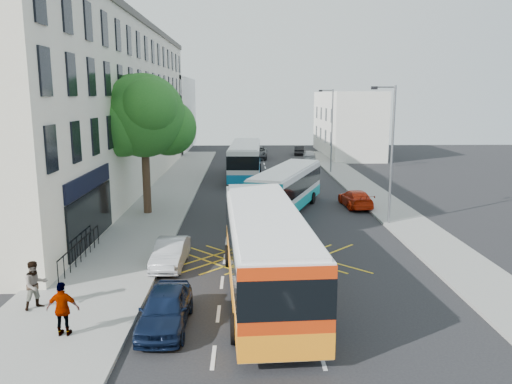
{
  "coord_description": "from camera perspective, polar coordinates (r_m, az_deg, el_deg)",
  "views": [
    {
      "loc": [
        -2.27,
        -16.52,
        7.62
      ],
      "look_at": [
        -1.59,
        11.22,
        2.2
      ],
      "focal_mm": 35.0,
      "sensor_mm": 36.0,
      "label": 1
    }
  ],
  "objects": [
    {
      "name": "lamp_near",
      "position": [
        29.9,
        15.11,
        4.91
      ],
      "size": [
        1.45,
        0.15,
        8.0
      ],
      "color": "slate",
      "rests_on": "pavement_right"
    },
    {
      "name": "pavement_right",
      "position": [
        33.85,
        15.43,
        -2.23
      ],
      "size": [
        3.0,
        70.0,
        0.15
      ],
      "primitive_type": "cube",
      "color": "gray",
      "rests_on": "ground"
    },
    {
      "name": "terrace_far",
      "position": [
        72.52,
        -10.84,
        8.78
      ],
      "size": [
        8.0,
        20.0,
        10.0
      ],
      "primitive_type": "cube",
      "color": "silver",
      "rests_on": "ground"
    },
    {
      "name": "bus_mid",
      "position": [
        33.07,
        3.52,
        0.38
      ],
      "size": [
        5.78,
        10.39,
        2.87
      ],
      "rotation": [
        0.0,
        0.0,
        -0.36
      ],
      "color": "silver",
      "rests_on": "ground"
    },
    {
      "name": "railings",
      "position": [
        24.06,
        -19.44,
        -6.26
      ],
      "size": [
        0.08,
        5.6,
        1.14
      ],
      "primitive_type": null,
      "color": "black",
      "rests_on": "pavement_left"
    },
    {
      "name": "bus_near",
      "position": [
        19.3,
        1.06,
        -6.67
      ],
      "size": [
        3.44,
        11.91,
        3.31
      ],
      "rotation": [
        0.0,
        0.0,
        0.06
      ],
      "color": "silver",
      "rests_on": "ground"
    },
    {
      "name": "ground",
      "position": [
        18.33,
        6.01,
        -13.57
      ],
      "size": [
        120.0,
        120.0,
        0.0
      ],
      "primitive_type": "plane",
      "color": "black",
      "rests_on": "ground"
    },
    {
      "name": "red_hatchback",
      "position": [
        35.04,
        11.31,
        -0.73
      ],
      "size": [
        1.91,
        4.21,
        1.19
      ],
      "primitive_type": "imported",
      "rotation": [
        0.0,
        0.0,
        3.2
      ],
      "color": "#B52107",
      "rests_on": "ground"
    },
    {
      "name": "building_right",
      "position": [
        65.97,
        10.3,
        7.73
      ],
      "size": [
        6.0,
        18.0,
        8.0
      ],
      "primitive_type": "cube",
      "color": "silver",
      "rests_on": "ground"
    },
    {
      "name": "motorbike",
      "position": [
        17.21,
        7.02,
        -12.29
      ],
      "size": [
        0.69,
        1.97,
        1.76
      ],
      "rotation": [
        0.0,
        0.0,
        -0.17
      ],
      "color": "black",
      "rests_on": "ground"
    },
    {
      "name": "bus_far",
      "position": [
        46.29,
        -1.24,
        3.71
      ],
      "size": [
        3.21,
        11.64,
        3.25
      ],
      "rotation": [
        0.0,
        0.0,
        -0.04
      ],
      "color": "silver",
      "rests_on": "ground"
    },
    {
      "name": "distant_car_dark",
      "position": [
        65.1,
        5.0,
        4.8
      ],
      "size": [
        1.68,
        3.67,
        1.16
      ],
      "primitive_type": "imported",
      "rotation": [
        0.0,
        0.0,
        3.01
      ],
      "color": "black",
      "rests_on": "ground"
    },
    {
      "name": "street_tree",
      "position": [
        32.13,
        -12.74,
        8.42
      ],
      "size": [
        6.3,
        5.7,
        8.8
      ],
      "color": "#382619",
      "rests_on": "pavement_left"
    },
    {
      "name": "terrace_main",
      "position": [
        42.66,
        -17.6,
        9.38
      ],
      "size": [
        8.3,
        45.0,
        13.5
      ],
      "color": "beige",
      "rests_on": "ground"
    },
    {
      "name": "parked_car_blue",
      "position": [
        17.21,
        -10.33,
        -12.99
      ],
      "size": [
        1.6,
        3.9,
        1.32
      ],
      "primitive_type": "imported",
      "rotation": [
        0.0,
        0.0,
        -0.01
      ],
      "color": "black",
      "rests_on": "ground"
    },
    {
      "name": "distant_car_silver",
      "position": [
        59.43,
        6.14,
        4.21
      ],
      "size": [
        1.81,
        3.7,
        1.22
      ],
      "primitive_type": "imported",
      "rotation": [
        0.0,
        0.0,
        3.03
      ],
      "color": "#B7BBC0",
      "rests_on": "ground"
    },
    {
      "name": "pedestrian_far",
      "position": [
        17.13,
        -21.19,
        -12.36
      ],
      "size": [
        1.04,
        0.46,
        1.76
      ],
      "primitive_type": "imported",
      "rotation": [
        0.0,
        0.0,
        3.11
      ],
      "color": "gray",
      "rests_on": "pavement_left"
    },
    {
      "name": "pedestrian_near",
      "position": [
        19.51,
        -23.9,
        -9.69
      ],
      "size": [
        1.07,
        1.07,
        1.75
      ],
      "primitive_type": "imported",
      "rotation": [
        0.0,
        0.0,
        0.77
      ],
      "color": "gray",
      "rests_on": "pavement_left"
    },
    {
      "name": "pavement_left",
      "position": [
        33.0,
        -12.25,
        -2.42
      ],
      "size": [
        5.0,
        70.0,
        0.15
      ],
      "primitive_type": "cube",
      "color": "gray",
      "rests_on": "ground"
    },
    {
      "name": "parked_car_silver",
      "position": [
        22.94,
        -9.74,
        -6.9
      ],
      "size": [
        1.44,
        3.75,
        1.22
      ],
      "primitive_type": "imported",
      "rotation": [
        0.0,
        0.0,
        -0.04
      ],
      "color": "#A6A8AD",
      "rests_on": "ground"
    },
    {
      "name": "distant_car_grey",
      "position": [
        60.56,
        0.11,
        4.52
      ],
      "size": [
        2.76,
        5.42,
        1.47
      ],
      "primitive_type": "imported",
      "rotation": [
        0.0,
        0.0,
        -0.06
      ],
      "color": "#383C3F",
      "rests_on": "ground"
    },
    {
      "name": "lamp_far",
      "position": [
        49.34,
        8.56,
        7.44
      ],
      "size": [
        1.45,
        0.15,
        8.0
      ],
      "color": "slate",
      "rests_on": "pavement_right"
    }
  ]
}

